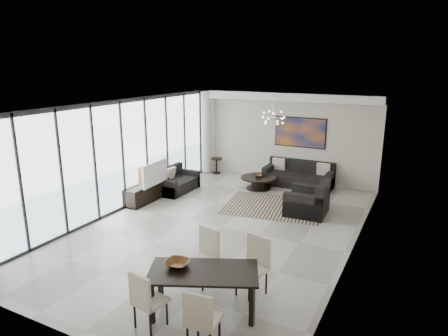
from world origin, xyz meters
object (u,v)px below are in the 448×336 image
Objects in this scene: television at (152,173)px; coffee_table at (258,182)px; tv_console at (147,192)px; dining_table at (203,276)px; sofa_main at (298,178)px.

coffee_table is at bearing -44.60° from television.
television is (-2.22, -2.45, 0.61)m from coffee_table.
tv_console is 0.85× the size of dining_table.
coffee_table is 0.97× the size of television.
tv_console is 0.60m from television.
sofa_main is (1.02, 0.88, 0.05)m from coffee_table.
coffee_table is 6.52m from dining_table.
coffee_table is 0.58× the size of dining_table.
television is at bearing 13.31° from tv_console.
dining_table is at bearing -84.70° from sofa_main.
television reaches higher than sofa_main.
sofa_main is at bearing 95.30° from dining_table.
coffee_table is 0.51× the size of sofa_main.
sofa_main is at bearing 41.03° from coffee_table.
tv_console is 1.42× the size of television.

